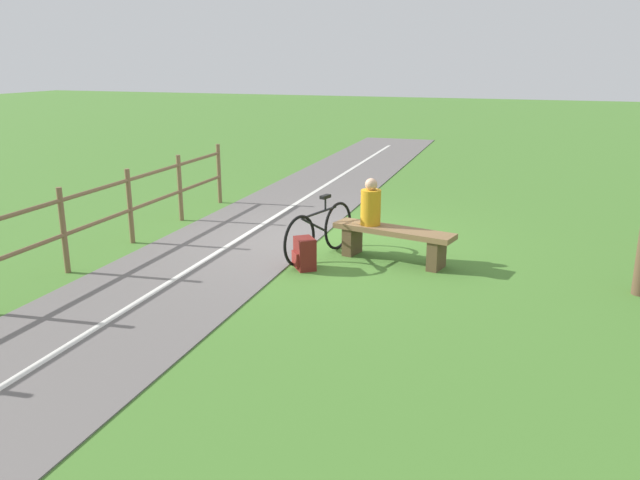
{
  "coord_description": "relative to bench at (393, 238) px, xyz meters",
  "views": [
    {
      "loc": [
        -3.37,
        9.54,
        2.91
      ],
      "look_at": [
        -0.84,
        2.33,
        0.73
      ],
      "focal_mm": 35.99,
      "sensor_mm": 36.0,
      "label": 1
    }
  ],
  "objects": [
    {
      "name": "paved_path",
      "position": [
        2.55,
        3.38,
        -0.34
      ],
      "size": [
        3.62,
        36.06,
        0.02
      ],
      "primitive_type": "cube",
      "rotation": [
        0.0,
        0.0,
        0.03
      ],
      "color": "#66605E",
      "rests_on": "ground_plane"
    },
    {
      "name": "bench",
      "position": [
        0.0,
        0.0,
        0.0
      ],
      "size": [
        1.88,
        0.81,
        0.51
      ],
      "rotation": [
        0.0,
        0.0,
        -0.22
      ],
      "color": "brown",
      "rests_on": "ground_plane"
    },
    {
      "name": "bicycle",
      "position": [
        1.09,
        0.17,
        0.04
      ],
      "size": [
        0.49,
        1.74,
        0.93
      ],
      "rotation": [
        0.0,
        0.0,
        1.32
      ],
      "color": "black",
      "rests_on": "ground_plane"
    },
    {
      "name": "person_seated",
      "position": [
        0.37,
        -0.08,
        0.46
      ],
      "size": [
        0.36,
        0.36,
        0.7
      ],
      "rotation": [
        0.0,
        0.0,
        -0.22
      ],
      "color": "orange",
      "rests_on": "bench"
    },
    {
      "name": "ground_plane",
      "position": [
        1.39,
        -0.62,
        -0.35
      ],
      "size": [
        80.0,
        80.0,
        0.0
      ],
      "primitive_type": "plane",
      "color": "#477A2D"
    },
    {
      "name": "path_centre_line",
      "position": [
        2.55,
        3.38,
        -0.33
      ],
      "size": [
        1.08,
        31.99,
        0.0
      ],
      "primitive_type": "cube",
      "rotation": [
        0.0,
        0.0,
        0.03
      ],
      "color": "silver",
      "rests_on": "paved_path"
    },
    {
      "name": "backpack",
      "position": [
        1.11,
        0.78,
        -0.13
      ],
      "size": [
        0.4,
        0.42,
        0.46
      ],
      "rotation": [
        0.0,
        0.0,
        5.38
      ],
      "color": "maroon",
      "rests_on": "ground_plane"
    }
  ]
}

